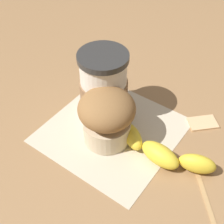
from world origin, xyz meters
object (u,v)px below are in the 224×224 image
object	(u,v)px
sugar_packet	(203,122)
banana	(162,152)
coffee_cup	(104,86)
muffin	(107,116)

from	to	relation	value
sugar_packet	banana	bearing A→B (deg)	-89.90
coffee_cup	sugar_packet	world-z (taller)	coffee_cup
sugar_packet	muffin	bearing A→B (deg)	-121.62
coffee_cup	banana	size ratio (longest dim) A/B	0.74
muffin	sugar_packet	distance (m)	0.18
coffee_cup	banana	xyz separation A→B (m)	(0.14, -0.01, -0.04)
coffee_cup	banana	bearing A→B (deg)	-2.09
coffee_cup	sugar_packet	bearing A→B (deg)	37.32
muffin	sugar_packet	bearing A→B (deg)	58.38
muffin	banana	bearing A→B (deg)	20.47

